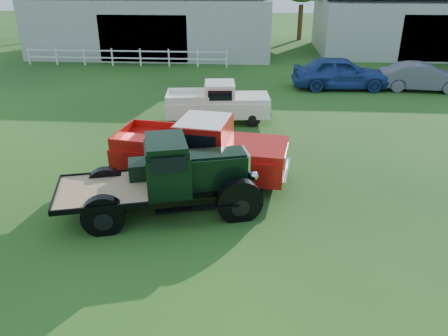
# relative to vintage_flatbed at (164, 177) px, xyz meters

# --- Properties ---
(ground) EXTENTS (120.00, 120.00, 0.00)m
(ground) POSITION_rel_vintage_flatbed_xyz_m (1.40, -0.45, -1.08)
(ground) COLOR #1D3516
(shed_left) EXTENTS (18.80, 10.20, 5.60)m
(shed_left) POSITION_rel_vintage_flatbed_xyz_m (-5.60, 25.55, 1.72)
(shed_left) COLOR #A6A68E
(shed_left) RESTS_ON ground
(shed_right) EXTENTS (16.80, 9.20, 5.20)m
(shed_right) POSITION_rel_vintage_flatbed_xyz_m (15.40, 26.55, 1.52)
(shed_right) COLOR #A6A68E
(shed_right) RESTS_ON ground
(fence_rail) EXTENTS (14.20, 0.16, 1.20)m
(fence_rail) POSITION_rel_vintage_flatbed_xyz_m (-6.60, 19.55, -0.48)
(fence_rail) COLOR white
(fence_rail) RESTS_ON ground
(vintage_flatbed) EXTENTS (5.84, 3.54, 2.16)m
(vintage_flatbed) POSITION_rel_vintage_flatbed_xyz_m (0.00, 0.00, 0.00)
(vintage_flatbed) COLOR black
(vintage_flatbed) RESTS_ON ground
(red_pickup) EXTENTS (5.89, 2.96, 2.06)m
(red_pickup) POSITION_rel_vintage_flatbed_xyz_m (0.75, 2.17, -0.05)
(red_pickup) COLOR #B8140E
(red_pickup) RESTS_ON ground
(white_pickup) EXTENTS (4.85, 2.26, 1.72)m
(white_pickup) POSITION_rel_vintage_flatbed_xyz_m (0.79, 8.02, -0.22)
(white_pickup) COLOR white
(white_pickup) RESTS_ON ground
(misc_car_blue) EXTENTS (5.39, 2.37, 1.80)m
(misc_car_blue) POSITION_rel_vintage_flatbed_xyz_m (7.16, 14.31, -0.18)
(misc_car_blue) COLOR navy
(misc_car_blue) RESTS_ON ground
(misc_car_grey) EXTENTS (4.68, 1.96, 1.50)m
(misc_car_grey) POSITION_rel_vintage_flatbed_xyz_m (11.65, 14.21, -0.33)
(misc_car_grey) COLOR #565663
(misc_car_grey) RESTS_ON ground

